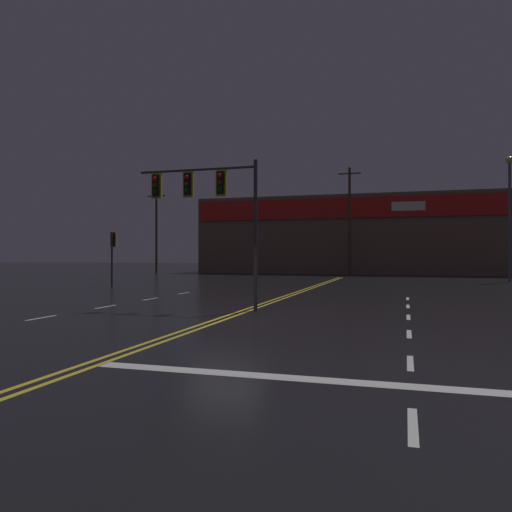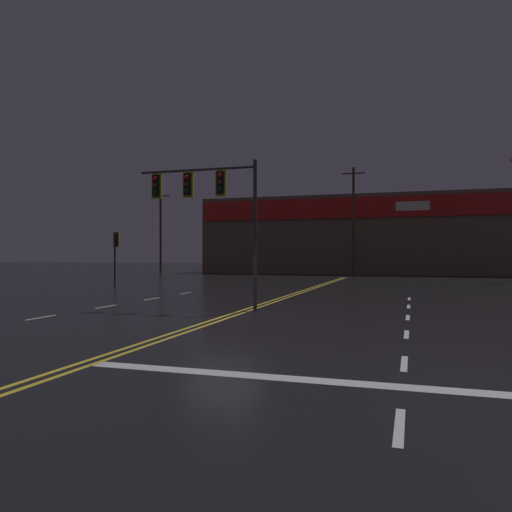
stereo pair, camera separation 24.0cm
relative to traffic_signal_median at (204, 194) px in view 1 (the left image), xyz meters
name	(u,v)px [view 1 (the left image)]	position (x,y,z in m)	size (l,w,h in m)	color
ground_plane	(226,318)	(1.65, -2.12, -4.33)	(200.00, 200.00, 0.00)	black
road_markings	(247,325)	(2.85, -3.62, -4.32)	(16.93, 60.00, 0.01)	gold
traffic_signal_median	(204,194)	(0.00, 0.00, 0.00)	(4.74, 0.36, 5.51)	#38383D
traffic_signal_corner_northwest	(113,246)	(-10.96, 10.93, -1.72)	(0.42, 0.36, 3.54)	#38383D
streetlight_median_approach	(510,202)	(14.70, 23.78, 1.69)	(0.56, 0.56, 9.42)	#59595E
building_backdrop	(354,236)	(1.66, 39.26, -0.15)	(33.39, 10.23, 8.32)	brown
utility_pole_row	(365,222)	(3.42, 32.75, 0.97)	(46.74, 0.26, 10.72)	#4C3828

